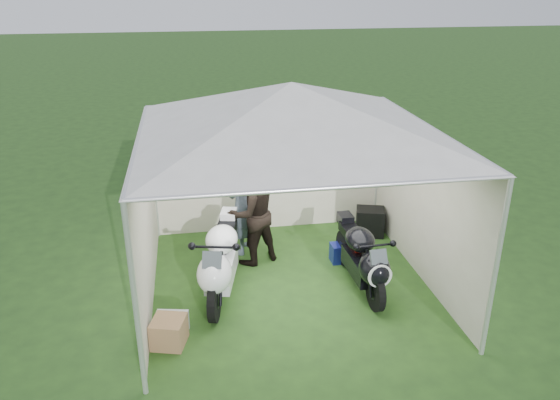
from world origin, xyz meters
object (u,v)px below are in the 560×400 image
at_px(equipment_box, 370,222).
at_px(motorcycle_black, 363,257).
at_px(canopy_tent, 291,114).
at_px(motorcycle_white, 221,260).
at_px(paddock_stand, 343,252).
at_px(crate_0, 171,325).
at_px(person_blue_jacket, 242,203).
at_px(crate_1, 169,332).
at_px(person_dark_jacket, 252,213).

bearing_deg(equipment_box, motorcycle_black, -112.05).
relative_size(canopy_tent, equipment_box, 11.67).
distance_m(canopy_tent, motorcycle_white, 2.26).
xyz_separation_m(paddock_stand, crate_0, (-2.70, -1.52, -0.01)).
relative_size(canopy_tent, person_blue_jacket, 3.26).
bearing_deg(crate_0, equipment_box, 34.81).
bearing_deg(motorcycle_black, crate_1, -164.94).
distance_m(paddock_stand, person_blue_jacket, 1.81).
xyz_separation_m(motorcycle_white, motorcycle_black, (2.03, -0.17, -0.06)).
xyz_separation_m(canopy_tent, motorcycle_black, (1.00, -0.34, -2.06)).
xyz_separation_m(paddock_stand, crate_1, (-2.72, -1.71, 0.03)).
bearing_deg(crate_0, crate_1, -96.20).
bearing_deg(person_dark_jacket, motorcycle_black, 119.56).
bearing_deg(paddock_stand, canopy_tent, -152.18).
relative_size(paddock_stand, person_blue_jacket, 0.23).
distance_m(canopy_tent, paddock_stand, 2.66).
bearing_deg(crate_1, motorcycle_white, 54.77).
bearing_deg(motorcycle_black, motorcycle_white, 172.95).
distance_m(equipment_box, crate_1, 4.31).
xyz_separation_m(crate_0, crate_1, (-0.02, -0.19, 0.04)).
xyz_separation_m(paddock_stand, person_dark_jacket, (-1.43, 0.24, 0.69)).
bearing_deg(person_blue_jacket, canopy_tent, 54.39).
relative_size(crate_0, crate_1, 1.04).
height_order(motorcycle_white, crate_1, motorcycle_white).
bearing_deg(motorcycle_white, canopy_tent, 21.64).
distance_m(person_blue_jacket, crate_1, 2.70).
xyz_separation_m(person_dark_jacket, crate_0, (-1.27, -1.76, -0.71)).
bearing_deg(crate_1, crate_0, 83.80).
bearing_deg(paddock_stand, person_blue_jacket, 157.86).
xyz_separation_m(motorcycle_black, person_dark_jacket, (-1.47, 1.09, 0.33)).
height_order(canopy_tent, person_blue_jacket, canopy_tent).
relative_size(person_dark_jacket, equipment_box, 3.49).
height_order(paddock_stand, person_blue_jacket, person_blue_jacket).
xyz_separation_m(canopy_tent, person_dark_jacket, (-0.46, 0.76, -1.73)).
height_order(canopy_tent, motorcycle_black, canopy_tent).
relative_size(motorcycle_black, crate_0, 4.57).
relative_size(person_blue_jacket, crate_1, 4.40).
xyz_separation_m(person_dark_jacket, crate_1, (-1.29, -1.95, -0.67)).
height_order(canopy_tent, person_dark_jacket, canopy_tent).
relative_size(paddock_stand, equipment_box, 0.83).
bearing_deg(crate_0, motorcycle_white, 49.89).
relative_size(paddock_stand, crate_0, 0.98).
distance_m(motorcycle_black, equipment_box, 1.87).
height_order(paddock_stand, person_dark_jacket, person_dark_jacket).
relative_size(paddock_stand, person_dark_jacket, 0.24).
bearing_deg(equipment_box, motorcycle_white, -150.40).
bearing_deg(person_blue_jacket, crate_1, 0.98).
bearing_deg(person_dark_jacket, canopy_tent, 97.70).
xyz_separation_m(canopy_tent, equipment_box, (1.70, 1.38, -2.33)).
height_order(canopy_tent, crate_0, canopy_tent).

